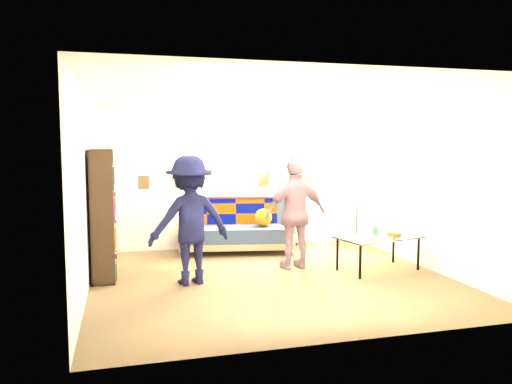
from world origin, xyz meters
TOP-DOWN VIEW (x-y plane):
  - ground at (0.00, 0.00)m, footprint 5.00×5.00m
  - room_shell at (0.00, 0.47)m, footprint 4.60×5.05m
  - half_wall_ledge at (0.00, 1.80)m, footprint 4.45×0.15m
  - ledge_decor at (-0.23, 1.78)m, footprint 2.97×0.02m
  - futon_sofa at (-0.05, 1.36)m, footprint 1.89×1.12m
  - bookshelf at (-2.08, 0.25)m, footprint 0.28×0.83m
  - coffee_table at (1.55, -0.32)m, footprint 1.22×0.83m
  - floor_lamp at (0.96, 1.64)m, footprint 0.36×0.29m
  - person_left at (-1.04, -0.30)m, footprint 1.12×0.77m
  - person_right at (0.48, 0.07)m, footprint 0.93×0.46m

SIDE VIEW (x-z plane):
  - ground at x=0.00m, z-range 0.00..0.00m
  - futon_sofa at x=-0.05m, z-range -0.03..0.74m
  - coffee_table at x=1.55m, z-range 0.15..0.73m
  - half_wall_ledge at x=0.00m, z-range 0.00..1.00m
  - person_right at x=0.48m, z-range 0.00..1.53m
  - bookshelf at x=-2.08m, z-range -0.06..1.61m
  - person_left at x=-1.04m, z-range 0.00..1.59m
  - floor_lamp at x=0.96m, z-range 0.34..1.96m
  - ledge_decor at x=-0.23m, z-range 0.95..1.40m
  - room_shell at x=0.00m, z-range 0.45..2.90m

